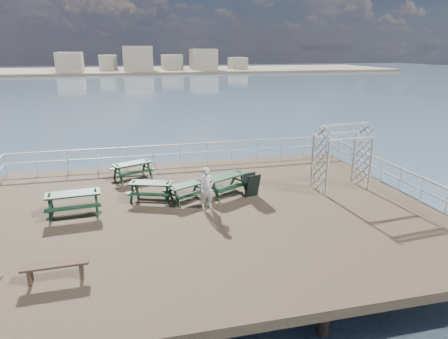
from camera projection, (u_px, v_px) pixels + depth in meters
ground at (204, 213)px, 15.87m from camera, size 18.00×14.00×0.30m
sea_backdrop at (168, 67)px, 143.41m from camera, size 300.00×300.00×9.20m
railing at (191, 170)px, 17.94m from camera, size 17.77×13.76×1.10m
picnic_table_a at (132, 167)px, 19.47m from camera, size 2.25×2.06×0.89m
picnic_table_b at (151, 187)px, 16.73m from camera, size 2.14×1.93×0.86m
picnic_table_c at (186, 188)px, 16.70m from camera, size 2.04×1.90×0.79m
picnic_table_d at (73, 199)px, 15.25m from camera, size 2.11×1.76×0.97m
picnic_table_e at (225, 180)px, 17.41m from camera, size 2.44×2.28×0.94m
flat_bench_near at (55, 267)px, 10.93m from camera, size 1.78×0.49×0.51m
trellis_arbor at (342, 161)px, 17.78m from camera, size 2.51×1.49×2.99m
sandwich_board at (252, 185)px, 17.07m from camera, size 0.74×0.63×1.03m
person at (207, 188)px, 15.71m from camera, size 0.66×0.48×1.68m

